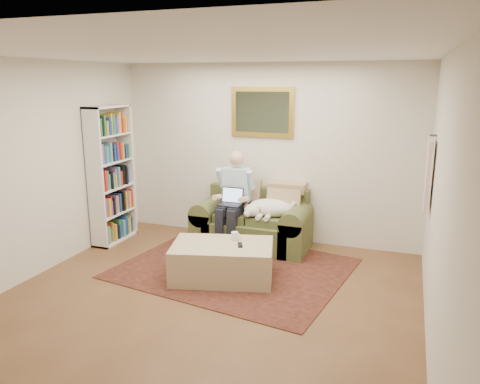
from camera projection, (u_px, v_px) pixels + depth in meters
The scene contains 12 objects.
room_shell at pixel (208, 183), 4.92m from camera, with size 4.51×5.00×2.61m.
rug at pixel (234, 268), 5.99m from camera, with size 2.73×2.19×0.01m, color black.
sofa at pixel (252, 227), 6.74m from camera, with size 1.63×0.83×0.98m.
seated_man at pixel (233, 201), 6.59m from camera, with size 0.54×0.77×1.37m, color #8CB6D8, non-canonical shape.
laptop at pixel (231, 200), 6.52m from camera, with size 0.32×0.25×0.23m.
sleeping_dog at pixel (271, 208), 6.49m from camera, with size 0.67×0.42×0.25m, color white, non-canonical shape.
ottoman at pixel (222, 261), 5.65m from camera, with size 1.20×0.76×0.43m, color tan.
coffee_mug at pixel (235, 236), 5.75m from camera, with size 0.08×0.08×0.10m, color white.
tv_remote at pixel (240, 245), 5.55m from camera, with size 0.05×0.15×0.02m, color black.
bookshelf at pixel (111, 175), 6.83m from camera, with size 0.28×0.80×2.00m, color white, non-canonical shape.
wall_mirror at pixel (262, 112), 6.74m from camera, with size 0.94×0.04×0.72m.
hanging_shirt at pixel (428, 170), 5.33m from camera, with size 0.06×0.52×0.90m, color beige, non-canonical shape.
Camera 1 is at (1.96, -4.05, 2.36)m, focal length 35.00 mm.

